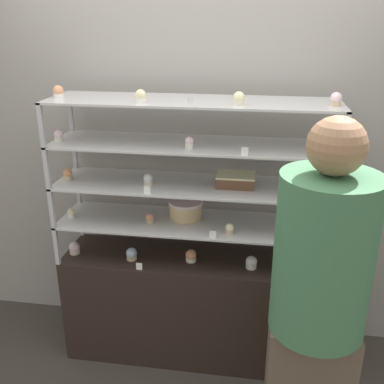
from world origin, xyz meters
The scene contains 34 objects.
ground_plane centered at (0.00, 0.00, 0.00)m, with size 20.00×20.00×0.00m, color #38332D.
back_wall centered at (0.00, 0.35, 1.30)m, with size 8.00×0.05×2.60m.
display_base centered at (0.00, 0.00, 0.35)m, with size 1.58×0.41×0.70m.
display_riser_lower centered at (0.00, 0.00, 0.93)m, with size 1.58×0.41×0.24m.
display_riser_middle centered at (0.00, 0.00, 1.17)m, with size 1.58×0.41×0.24m.
display_riser_upper centered at (0.00, 0.00, 1.41)m, with size 1.58×0.41×0.24m.
display_riser_top centered at (0.00, 0.00, 1.65)m, with size 1.58×0.41×0.24m.
layer_cake_centerpiece centered at (-0.05, 0.06, 1.00)m, with size 0.21×0.21×0.11m.
sheet_cake_frosted centered at (0.25, 0.01, 1.22)m, with size 0.21×0.16×0.07m.
cupcake_0 centered at (-0.73, -0.06, 0.74)m, with size 0.07×0.07×0.08m.
cupcake_1 centered at (-0.36, -0.07, 0.74)m, with size 0.07×0.07×0.08m.
cupcake_2 centered at (0.00, -0.04, 0.74)m, with size 0.07×0.07×0.08m.
cupcake_3 centered at (0.36, -0.06, 0.74)m, with size 0.07×0.07×0.08m.
cupcake_4 centered at (0.73, -0.06, 0.74)m, with size 0.07×0.07×0.08m.
price_tag_0 centered at (-0.28, -0.19, 0.73)m, with size 0.04×0.00×0.04m.
cupcake_5 centered at (-0.73, -0.04, 0.97)m, with size 0.05×0.05×0.06m.
cupcake_6 centered at (-0.24, -0.05, 0.97)m, with size 0.05×0.05×0.06m.
cupcake_7 centered at (0.23, -0.11, 0.97)m, with size 0.05×0.05×0.06m.
cupcake_8 centered at (0.73, -0.04, 0.97)m, with size 0.05×0.05×0.06m.
price_tag_1 centered at (0.14, -0.19, 0.97)m, with size 0.04×0.00×0.04m.
cupcake_9 centered at (-0.73, -0.03, 1.22)m, with size 0.05×0.05×0.07m.
cupcake_10 centered at (-0.25, -0.05, 1.22)m, with size 0.05×0.05×0.07m.
cupcake_11 centered at (0.75, -0.03, 1.22)m, with size 0.05×0.05×0.07m.
price_tag_2 centered at (-0.22, -0.19, 1.21)m, with size 0.04×0.00×0.04m.
cupcake_12 centered at (-0.75, -0.07, 1.46)m, with size 0.05×0.05×0.06m.
cupcake_13 centered at (0.00, -0.10, 1.46)m, with size 0.05×0.05×0.06m.
cupcake_14 centered at (0.74, -0.08, 1.46)m, with size 0.05×0.05×0.06m.
price_tag_3 centered at (0.30, -0.19, 1.45)m, with size 0.04×0.00×0.04m.
cupcake_15 centered at (-0.73, -0.04, 1.70)m, with size 0.06×0.06×0.07m.
cupcake_16 centered at (-0.25, -0.11, 1.70)m, with size 0.06×0.06×0.07m.
cupcake_17 centered at (0.25, -0.10, 1.70)m, with size 0.06×0.06×0.07m.
cupcake_18 centered at (0.73, -0.05, 1.70)m, with size 0.06×0.06×0.07m.
price_tag_4 centered at (0.02, -0.19, 1.69)m, with size 0.04×0.00×0.04m.
customer_figure centered at (0.66, -0.70, 0.93)m, with size 0.41×0.41×1.75m.
Camera 1 is at (0.37, -2.38, 2.09)m, focal length 42.00 mm.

